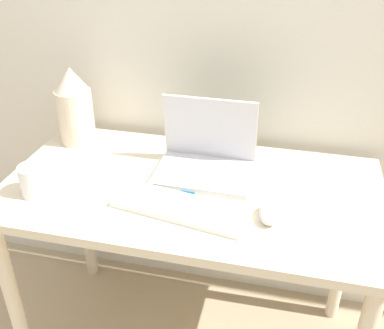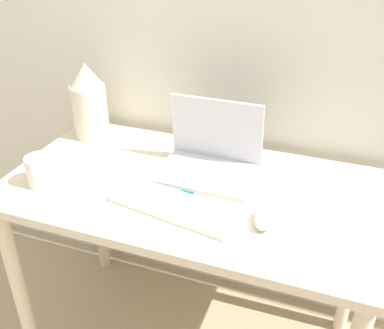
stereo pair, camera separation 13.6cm
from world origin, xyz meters
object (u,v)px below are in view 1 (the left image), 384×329
object	(u,v)px
keyboard	(179,207)
mouse	(270,213)
laptop	(206,157)
mp3_player	(190,189)
vase	(74,106)
mug	(35,180)

from	to	relation	value
keyboard	mouse	distance (m)	0.27
laptop	mouse	xyz separation A→B (m)	(0.23, -0.21, -0.03)
keyboard	mp3_player	bearing A→B (deg)	87.91
vase	mug	xyz separation A→B (m)	(0.03, -0.36, -0.09)
laptop	mp3_player	distance (m)	0.14
mouse	vase	xyz separation A→B (m)	(-0.75, 0.32, 0.12)
laptop	mouse	size ratio (longest dim) A/B	2.84
vase	laptop	bearing A→B (deg)	-11.83
mp3_player	mug	distance (m)	0.48
mouse	mp3_player	bearing A→B (deg)	160.86
keyboard	mug	distance (m)	0.46
laptop	vase	distance (m)	0.54
mouse	mp3_player	size ratio (longest dim) A/B	2.21
keyboard	vase	size ratio (longest dim) A/B	1.45
mug	mp3_player	bearing A→B (deg)	15.89
laptop	mp3_player	xyz separation A→B (m)	(-0.03, -0.12, -0.05)
vase	mouse	bearing A→B (deg)	-23.24
keyboard	vase	world-z (taller)	vase
vase	mp3_player	size ratio (longest dim) A/B	5.74
mp3_player	laptop	bearing A→B (deg)	78.53
laptop	keyboard	size ratio (longest dim) A/B	0.75
vase	mug	bearing A→B (deg)	-84.68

